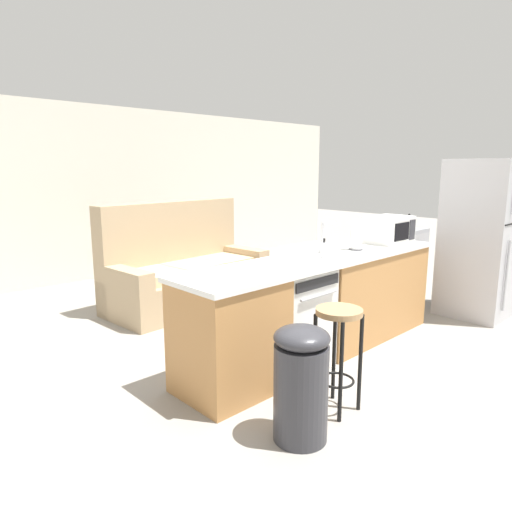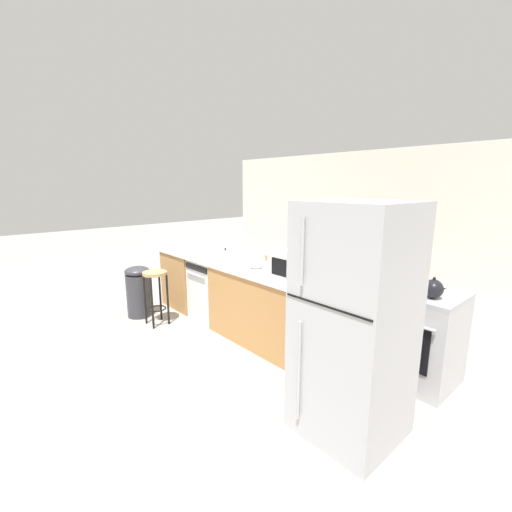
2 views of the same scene
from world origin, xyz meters
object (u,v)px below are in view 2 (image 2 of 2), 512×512
object	(u,v)px
stove_range	(415,335)
kettle	(433,289)
couch	(328,271)
dishwasher	(215,289)
soap_bottle	(226,256)
paper_towel_roll	(256,257)
refrigerator	(354,322)
microwave	(296,266)
bar_stool	(156,286)
trash_bin	(138,291)

from	to	relation	value
stove_range	kettle	size ratio (longest dim) A/B	4.39
couch	dishwasher	bearing A→B (deg)	-100.04
soap_bottle	paper_towel_roll	bearing A→B (deg)	4.55
stove_range	soap_bottle	distance (m)	2.38
refrigerator	microwave	world-z (taller)	refrigerator
stove_range	paper_towel_roll	bearing A→B (deg)	-161.32
soap_bottle	bar_stool	world-z (taller)	soap_bottle
dishwasher	kettle	distance (m)	2.86
paper_towel_roll	soap_bottle	world-z (taller)	paper_towel_roll
microwave	couch	size ratio (longest dim) A/B	0.24
microwave	kettle	distance (m)	1.31
paper_towel_roll	trash_bin	bearing A→B (deg)	-155.33
soap_bottle	trash_bin	size ratio (longest dim) A/B	0.24
refrigerator	kettle	world-z (taller)	refrigerator
refrigerator	trash_bin	bearing A→B (deg)	-175.79
microwave	kettle	bearing A→B (deg)	18.95
refrigerator	bar_stool	distance (m)	2.95
microwave	soap_bottle	world-z (taller)	microwave
dishwasher	stove_range	bearing A→B (deg)	11.91
refrigerator	bar_stool	size ratio (longest dim) A/B	2.40
soap_bottle	kettle	distance (m)	2.46
kettle	bar_stool	distance (m)	3.33
paper_towel_roll	couch	size ratio (longest dim) A/B	0.14
refrigerator	couch	size ratio (longest dim) A/B	0.86
dishwasher	microwave	bearing A→B (deg)	-0.05
soap_bottle	bar_stool	distance (m)	1.06
soap_bottle	trash_bin	xyz separation A→B (m)	(-1.14, -0.73, -0.59)
kettle	bar_stool	bearing A→B (deg)	-159.39
microwave	soap_bottle	bearing A→B (deg)	-176.90
kettle	trash_bin	size ratio (longest dim) A/B	0.28
trash_bin	refrigerator	bearing A→B (deg)	4.21
dishwasher	soap_bottle	xyz separation A→B (m)	(0.36, -0.06, 0.55)
microwave	trash_bin	distance (m)	2.53
couch	kettle	bearing A→B (deg)	-35.67
refrigerator	stove_range	bearing A→B (deg)	89.99
couch	soap_bottle	bearing A→B (deg)	-90.44
stove_range	bar_stool	xyz separation A→B (m)	(-2.92, -1.29, 0.08)
microwave	kettle	size ratio (longest dim) A/B	2.44
stove_range	bar_stool	world-z (taller)	stove_range
dishwasher	refrigerator	xyz separation A→B (m)	(2.60, -0.55, 0.47)
bar_stool	trash_bin	bearing A→B (deg)	-172.73
soap_bottle	couch	bearing A→B (deg)	89.56
paper_towel_roll	soap_bottle	distance (m)	0.56
bar_stool	stove_range	bearing A→B (deg)	23.79
dishwasher	couch	distance (m)	2.17
dishwasher	refrigerator	bearing A→B (deg)	-11.93
paper_towel_roll	bar_stool	xyz separation A→B (m)	(-1.24, -0.72, -0.50)
dishwasher	couch	xyz separation A→B (m)	(0.38, 2.14, -0.03)
microwave	trash_bin	xyz separation A→B (m)	(-2.31, -0.80, -0.66)
soap_bottle	microwave	bearing A→B (deg)	3.10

